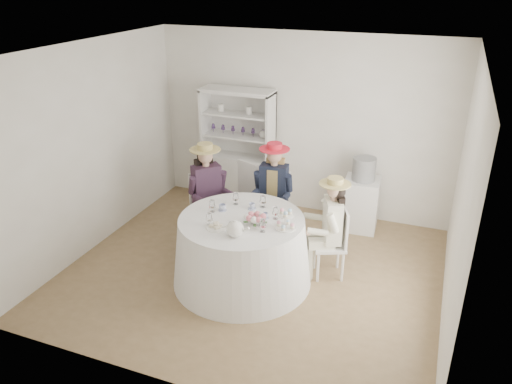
% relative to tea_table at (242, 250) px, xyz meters
% --- Properties ---
extents(ground, '(4.50, 4.50, 0.00)m').
position_rel_tea_table_xyz_m(ground, '(0.05, 0.23, -0.42)').
color(ground, brown).
rests_on(ground, ground).
extents(ceiling, '(4.50, 4.50, 0.00)m').
position_rel_tea_table_xyz_m(ceiling, '(0.05, 0.23, 2.28)').
color(ceiling, white).
rests_on(ceiling, wall_back).
extents(wall_back, '(4.50, 0.00, 4.50)m').
position_rel_tea_table_xyz_m(wall_back, '(0.05, 2.23, 0.93)').
color(wall_back, silver).
rests_on(wall_back, ground).
extents(wall_front, '(4.50, 0.00, 4.50)m').
position_rel_tea_table_xyz_m(wall_front, '(0.05, -1.77, 0.93)').
color(wall_front, silver).
rests_on(wall_front, ground).
extents(wall_left, '(0.00, 4.50, 4.50)m').
position_rel_tea_table_xyz_m(wall_left, '(-2.20, 0.23, 0.93)').
color(wall_left, silver).
rests_on(wall_left, ground).
extents(wall_right, '(0.00, 4.50, 4.50)m').
position_rel_tea_table_xyz_m(wall_right, '(2.30, 0.23, 0.93)').
color(wall_right, silver).
rests_on(wall_right, ground).
extents(tea_table, '(1.67, 1.67, 0.84)m').
position_rel_tea_table_xyz_m(tea_table, '(0.00, 0.00, 0.00)').
color(tea_table, white).
rests_on(tea_table, ground).
extents(hutch, '(1.15, 0.54, 1.86)m').
position_rel_tea_table_xyz_m(hutch, '(-0.88, 1.99, 0.24)').
color(hutch, silver).
rests_on(hutch, ground).
extents(side_table, '(0.52, 0.52, 0.76)m').
position_rel_tea_table_xyz_m(side_table, '(1.08, 1.87, -0.04)').
color(side_table, silver).
rests_on(side_table, ground).
extents(hatbox, '(0.42, 0.42, 0.33)m').
position_rel_tea_table_xyz_m(hatbox, '(1.08, 1.87, 0.50)').
color(hatbox, black).
rests_on(hatbox, side_table).
extents(guest_left, '(0.61, 0.60, 1.43)m').
position_rel_tea_table_xyz_m(guest_left, '(-0.79, 0.71, 0.38)').
color(guest_left, silver).
rests_on(guest_left, ground).
extents(guest_mid, '(0.52, 0.54, 1.42)m').
position_rel_tea_table_xyz_m(guest_mid, '(0.02, 1.06, 0.39)').
color(guest_mid, silver).
rests_on(guest_mid, ground).
extents(guest_right, '(0.54, 0.50, 1.30)m').
position_rel_tea_table_xyz_m(guest_right, '(0.94, 0.49, 0.32)').
color(guest_right, silver).
rests_on(guest_right, ground).
extents(spare_chair, '(0.58, 0.58, 1.08)m').
position_rel_tea_table_xyz_m(spare_chair, '(-0.31, 1.24, 0.16)').
color(spare_chair, silver).
rests_on(spare_chair, ground).
extents(teacup_a, '(0.09, 0.09, 0.07)m').
position_rel_tea_table_xyz_m(teacup_a, '(-0.29, 0.11, 0.46)').
color(teacup_a, white).
rests_on(teacup_a, tea_table).
extents(teacup_b, '(0.09, 0.09, 0.07)m').
position_rel_tea_table_xyz_m(teacup_b, '(0.02, 0.27, 0.46)').
color(teacup_b, white).
rests_on(teacup_b, tea_table).
extents(teacup_c, '(0.10, 0.10, 0.06)m').
position_rel_tea_table_xyz_m(teacup_c, '(0.25, 0.10, 0.45)').
color(teacup_c, white).
rests_on(teacup_c, tea_table).
extents(flower_bowl, '(0.20, 0.20, 0.05)m').
position_rel_tea_table_xyz_m(flower_bowl, '(0.21, -0.04, 0.45)').
color(flower_bowl, white).
rests_on(flower_bowl, tea_table).
extents(flower_arrangement, '(0.19, 0.19, 0.07)m').
position_rel_tea_table_xyz_m(flower_arrangement, '(0.20, -0.08, 0.51)').
color(flower_arrangement, pink).
rests_on(flower_arrangement, tea_table).
extents(table_teapot, '(0.27, 0.19, 0.20)m').
position_rel_tea_table_xyz_m(table_teapot, '(0.10, -0.40, 0.51)').
color(table_teapot, white).
rests_on(table_teapot, tea_table).
extents(sandwich_plate, '(0.23, 0.23, 0.05)m').
position_rel_tea_table_xyz_m(sandwich_plate, '(-0.17, -0.31, 0.44)').
color(sandwich_plate, white).
rests_on(sandwich_plate, tea_table).
extents(cupcake_stand, '(0.24, 0.24, 0.22)m').
position_rel_tea_table_xyz_m(cupcake_stand, '(0.54, -0.04, 0.51)').
color(cupcake_stand, white).
rests_on(cupcake_stand, tea_table).
extents(stemware_set, '(0.84, 0.84, 0.15)m').
position_rel_tea_table_xyz_m(stemware_set, '(-0.00, 0.00, 0.50)').
color(stemware_set, white).
rests_on(stemware_set, tea_table).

